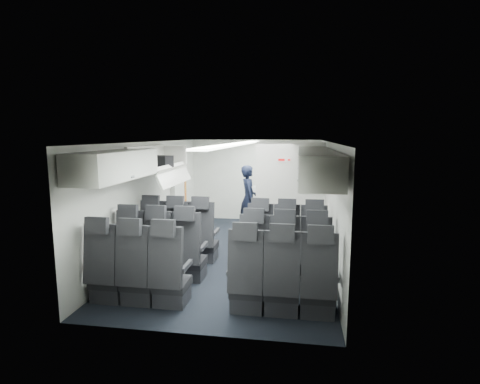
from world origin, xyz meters
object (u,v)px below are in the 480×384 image
(seat_row_rear, at_px, (208,279))
(flight_attendant, at_px, (248,198))
(galley_unit, at_px, (290,187))
(carry_on_bag, at_px, (160,162))
(boarding_door, at_px, (179,191))
(seat_row_front, at_px, (232,241))
(seat_row_mid, at_px, (222,257))

(seat_row_rear, height_order, flight_attendant, flight_attendant)
(galley_unit, height_order, carry_on_bag, galley_unit)
(boarding_door, bearing_deg, galley_unit, 24.28)
(seat_row_rear, distance_m, flight_attendant, 4.11)
(seat_row_front, relative_size, boarding_door, 1.79)
(seat_row_front, xyz_separation_m, carry_on_bag, (-1.41, 0.30, 1.37))
(seat_row_mid, height_order, carry_on_bag, carry_on_bag)
(seat_row_rear, distance_m, galley_unit, 5.17)
(carry_on_bag, bearing_deg, seat_row_front, 0.57)
(seat_row_mid, height_order, boarding_door, boarding_door)
(seat_row_mid, bearing_deg, galley_unit, 77.12)
(seat_row_rear, xyz_separation_m, boarding_door, (-1.64, 3.89, 0.55))
(carry_on_bag, bearing_deg, seat_row_rear, -43.49)
(seat_row_front, relative_size, carry_on_bag, 7.92)
(boarding_door, bearing_deg, seat_row_mid, -61.23)
(flight_attendant, relative_size, carry_on_bag, 3.75)
(seat_row_rear, relative_size, flight_attendant, 2.11)
(seat_row_mid, height_order, seat_row_rear, same)
(seat_row_rear, relative_size, boarding_door, 1.79)
(boarding_door, height_order, flight_attendant, boarding_door)
(seat_row_front, xyz_separation_m, seat_row_mid, (0.00, -0.90, 0.00))
(boarding_door, distance_m, carry_on_bag, 1.98)
(seat_row_mid, distance_m, flight_attendant, 3.21)
(galley_unit, distance_m, boarding_door, 2.84)
(seat_row_front, distance_m, boarding_door, 2.71)
(seat_row_front, distance_m, galley_unit, 3.43)
(flight_attendant, bearing_deg, seat_row_mid, 165.64)
(carry_on_bag, bearing_deg, galley_unit, 63.94)
(seat_row_mid, distance_m, carry_on_bag, 2.30)
(seat_row_rear, height_order, galley_unit, galley_unit)
(seat_row_mid, distance_m, boarding_door, 3.45)
(seat_row_mid, relative_size, boarding_door, 1.79)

